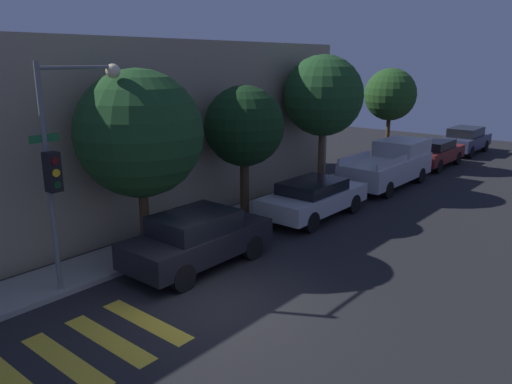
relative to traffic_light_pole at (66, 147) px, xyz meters
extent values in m
plane|color=black|center=(1.54, -3.37, -3.53)|extent=(60.00, 60.00, 0.00)
cube|color=gray|center=(1.54, 0.71, -3.46)|extent=(26.00, 1.77, 0.14)
cube|color=gray|center=(1.54, 4.99, -0.46)|extent=(26.00, 6.00, 6.14)
cube|color=gold|center=(-1.88, -2.57, -3.53)|extent=(0.45, 2.60, 0.00)
cube|color=gold|center=(-0.93, -2.57, -3.53)|extent=(0.45, 2.60, 0.00)
cube|color=gold|center=(0.02, -2.57, -3.53)|extent=(0.45, 2.60, 0.00)
cylinder|color=slate|center=(-0.46, 0.08, -0.80)|extent=(0.12, 0.12, 5.46)
cube|color=black|center=(-0.46, -0.13, -0.48)|extent=(0.30, 0.30, 0.90)
cylinder|color=#4C0C0C|center=(-0.46, -0.29, -0.21)|extent=(0.18, 0.02, 0.18)
cylinder|color=yellow|center=(-0.46, -0.29, -0.48)|extent=(0.18, 0.02, 0.18)
cylinder|color=#0C3819|center=(-0.46, -0.29, -0.75)|extent=(0.18, 0.02, 0.18)
cube|color=#19662D|center=(-0.46, 0.08, 0.26)|extent=(0.70, 0.02, 0.18)
cylinder|color=slate|center=(0.50, 0.08, 1.78)|extent=(1.92, 0.08, 0.08)
sphere|color=#F9E5B2|center=(1.46, 0.08, 1.68)|extent=(0.36, 0.36, 0.36)
cube|color=black|center=(2.86, -1.27, -2.85)|extent=(4.23, 1.80, 0.67)
cube|color=black|center=(2.75, -1.27, -2.25)|extent=(2.20, 1.58, 0.52)
cylinder|color=black|center=(4.17, -0.46, -3.18)|extent=(0.70, 0.22, 0.70)
cylinder|color=black|center=(4.17, -2.08, -3.18)|extent=(0.70, 0.22, 0.70)
cylinder|color=black|center=(1.55, -0.46, -3.18)|extent=(0.70, 0.22, 0.70)
cylinder|color=black|center=(1.55, -2.08, -3.18)|extent=(0.70, 0.22, 0.70)
cube|color=#B7BABF|center=(8.53, -1.27, -2.87)|extent=(4.51, 1.84, 0.62)
cube|color=black|center=(8.42, -1.27, -2.36)|extent=(2.34, 1.62, 0.40)
cylinder|color=black|center=(9.93, -0.44, -3.18)|extent=(0.70, 0.22, 0.70)
cylinder|color=black|center=(9.93, -2.10, -3.18)|extent=(0.70, 0.22, 0.70)
cylinder|color=black|center=(7.14, -0.44, -3.18)|extent=(0.70, 0.22, 0.70)
cylinder|color=black|center=(7.14, -2.10, -3.18)|extent=(0.70, 0.22, 0.70)
cube|color=#BCBCC1|center=(14.33, -1.27, -2.72)|extent=(5.45, 1.97, 0.92)
cube|color=#BCBCC1|center=(15.83, -1.27, -1.94)|extent=(2.45, 1.81, 0.66)
cube|color=#BCBCC1|center=(12.97, -0.40, -2.13)|extent=(2.72, 0.08, 0.28)
cube|color=#BCBCC1|center=(12.97, -2.14, -2.13)|extent=(2.72, 0.08, 0.28)
cylinder|color=black|center=(16.02, -0.38, -3.18)|extent=(0.70, 0.22, 0.70)
cylinder|color=black|center=(16.02, -2.17, -3.18)|extent=(0.70, 0.22, 0.70)
cylinder|color=black|center=(12.64, -0.38, -3.18)|extent=(0.70, 0.22, 0.70)
cylinder|color=black|center=(12.64, -2.17, -3.18)|extent=(0.70, 0.22, 0.70)
cube|color=maroon|center=(19.95, -1.27, -2.86)|extent=(4.47, 1.76, 0.64)
cube|color=black|center=(19.84, -1.27, -2.33)|extent=(2.33, 1.55, 0.42)
cylinder|color=black|center=(21.34, -0.48, -3.18)|extent=(0.70, 0.22, 0.70)
cylinder|color=black|center=(21.34, -2.06, -3.18)|extent=(0.70, 0.22, 0.70)
cylinder|color=black|center=(18.56, -0.48, -3.18)|extent=(0.70, 0.22, 0.70)
cylinder|color=black|center=(18.56, -2.06, -3.18)|extent=(0.70, 0.22, 0.70)
cube|color=#2D3351|center=(25.05, -1.27, -2.84)|extent=(4.52, 1.72, 0.70)
cube|color=black|center=(24.93, -1.27, -2.23)|extent=(2.35, 1.52, 0.52)
cylinder|color=black|center=(26.45, -0.50, -3.18)|extent=(0.70, 0.22, 0.70)
cylinder|color=black|center=(26.45, -2.04, -3.18)|extent=(0.70, 0.22, 0.70)
cylinder|color=black|center=(23.65, -0.50, -3.18)|extent=(0.70, 0.22, 0.70)
cylinder|color=black|center=(23.65, -2.04, -3.18)|extent=(0.70, 0.22, 0.70)
cylinder|color=#42301E|center=(2.45, 0.49, -2.42)|extent=(0.27, 0.27, 2.22)
sphere|color=#1E4721|center=(2.45, 0.49, 0.00)|extent=(3.51, 3.51, 3.51)
cylinder|color=#42301E|center=(6.80, 0.49, -2.39)|extent=(0.31, 0.31, 2.28)
sphere|color=#143316|center=(6.80, 0.49, -0.22)|extent=(2.73, 2.73, 2.73)
cylinder|color=brown|center=(11.71, 0.49, -2.12)|extent=(0.25, 0.25, 2.83)
sphere|color=#1E4721|center=(11.71, 0.49, 0.53)|extent=(3.28, 3.28, 3.28)
cylinder|color=#4C3823|center=(18.00, 0.49, -2.13)|extent=(0.20, 0.20, 2.81)
sphere|color=#234C1E|center=(18.00, 0.49, 0.25)|extent=(2.60, 2.60, 2.60)
camera|label=1|loc=(-5.92, -10.61, 1.95)|focal=35.00mm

